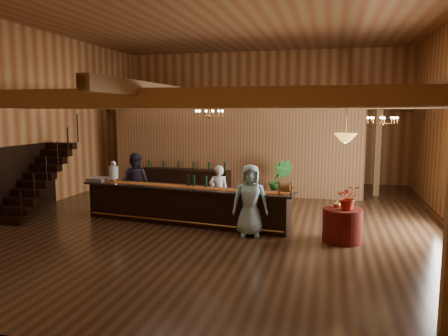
% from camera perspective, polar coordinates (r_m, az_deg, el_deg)
% --- Properties ---
extents(floor, '(14.00, 14.00, 0.00)m').
position_cam_1_polar(floor, '(12.39, -0.10, -6.54)').
color(floor, '#432C19').
rests_on(floor, ground).
extents(ceiling, '(14.00, 14.00, 0.00)m').
position_cam_1_polar(ceiling, '(12.28, -0.11, 19.22)').
color(ceiling, olive).
rests_on(ceiling, wall_back).
extents(wall_back, '(12.00, 0.10, 5.50)m').
position_cam_1_polar(wall_back, '(18.89, 5.04, 6.69)').
color(wall_back, '#B5844A').
rests_on(wall_back, floor).
extents(wall_front, '(12.00, 0.10, 5.50)m').
position_cam_1_polar(wall_front, '(5.50, -17.99, 4.50)').
color(wall_front, '#B5844A').
rests_on(wall_front, floor).
extents(wall_left, '(0.10, 14.00, 5.50)m').
position_cam_1_polar(wall_left, '(14.67, -23.63, 5.87)').
color(wall_left, '#B5844A').
rests_on(wall_left, floor).
extents(beam_grid, '(11.90, 13.90, 0.39)m').
position_cam_1_polar(beam_grid, '(12.52, 0.46, 8.58)').
color(beam_grid, olive).
rests_on(beam_grid, wall_left).
extents(support_posts, '(9.20, 10.20, 3.20)m').
position_cam_1_polar(support_posts, '(11.62, -0.70, 0.55)').
color(support_posts, olive).
rests_on(support_posts, floor).
extents(partition_wall, '(9.00, 0.18, 3.10)m').
position_cam_1_polar(partition_wall, '(15.61, 1.20, 2.14)').
color(partition_wall, '#925837').
rests_on(partition_wall, floor).
extents(window_right_back, '(0.12, 1.05, 1.75)m').
position_cam_1_polar(window_right_back, '(13.11, 27.21, 0.29)').
color(window_right_back, white).
rests_on(window_right_back, wall_right).
extents(staircase, '(1.00, 2.80, 2.00)m').
position_cam_1_polar(staircase, '(13.89, -23.29, -1.42)').
color(staircase, black).
rests_on(staircase, floor).
extents(backroom_boxes, '(4.10, 0.60, 1.10)m').
position_cam_1_polar(backroom_boxes, '(17.63, 3.27, -0.60)').
color(backroom_boxes, black).
rests_on(backroom_boxes, floor).
extents(tasting_bar, '(6.02, 1.54, 1.01)m').
position_cam_1_polar(tasting_bar, '(11.74, -5.19, -4.82)').
color(tasting_bar, black).
rests_on(tasting_bar, floor).
extents(beverage_dispenser, '(0.26, 0.26, 0.60)m').
position_cam_1_polar(beverage_dispenser, '(12.82, -14.23, -0.45)').
color(beverage_dispenser, silver).
rests_on(beverage_dispenser, tasting_bar).
extents(glass_rack_tray, '(0.50, 0.50, 0.10)m').
position_cam_1_polar(glass_rack_tray, '(13.06, -16.13, -1.43)').
color(glass_rack_tray, gray).
rests_on(glass_rack_tray, tasting_bar).
extents(raffle_drum, '(0.34, 0.24, 0.30)m').
position_cam_1_polar(raffle_drum, '(10.64, 8.01, -2.49)').
color(raffle_drum, brown).
rests_on(raffle_drum, tasting_bar).
extents(bar_bottle_0, '(0.07, 0.07, 0.30)m').
position_cam_1_polar(bar_bottle_0, '(11.70, -4.69, -1.67)').
color(bar_bottle_0, black).
rests_on(bar_bottle_0, tasting_bar).
extents(bar_bottle_1, '(0.07, 0.07, 0.30)m').
position_cam_1_polar(bar_bottle_1, '(11.63, -3.98, -1.72)').
color(bar_bottle_1, black).
rests_on(bar_bottle_1, tasting_bar).
extents(bar_bottle_2, '(0.07, 0.07, 0.30)m').
position_cam_1_polar(bar_bottle_2, '(11.48, -2.38, -1.82)').
color(bar_bottle_2, black).
rests_on(bar_bottle_2, tasting_bar).
extents(backbar_shelf, '(3.32, 0.97, 0.92)m').
position_cam_1_polar(backbar_shelf, '(15.83, -4.95, -1.79)').
color(backbar_shelf, black).
rests_on(backbar_shelf, floor).
extents(round_table, '(0.90, 0.90, 0.78)m').
position_cam_1_polar(round_table, '(10.48, 15.20, -7.22)').
color(round_table, '#4A0303').
rests_on(round_table, floor).
extents(chandelier_left, '(0.80, 0.80, 0.41)m').
position_cam_1_polar(chandelier_left, '(12.42, -1.93, 7.19)').
color(chandelier_left, '#A97B33').
rests_on(chandelier_left, beam_grid).
extents(chandelier_right, '(0.80, 0.80, 0.60)m').
position_cam_1_polar(chandelier_right, '(12.80, 19.98, 5.93)').
color(chandelier_right, '#A97B33').
rests_on(chandelier_right, beam_grid).
extents(pendant_lamp, '(0.52, 0.52, 0.90)m').
position_cam_1_polar(pendant_lamp, '(10.17, 15.59, 3.83)').
color(pendant_lamp, '#A97B33').
rests_on(pendant_lamp, beam_grid).
extents(bartender, '(0.63, 0.50, 1.51)m').
position_cam_1_polar(bartender, '(12.17, -0.72, -3.16)').
color(bartender, white).
rests_on(bartender, floor).
extents(staff_second, '(0.90, 0.72, 1.79)m').
position_cam_1_polar(staff_second, '(13.07, -11.51, -1.95)').
color(staff_second, '#1E1D2D').
rests_on(staff_second, floor).
extents(guest, '(0.94, 0.71, 1.74)m').
position_cam_1_polar(guest, '(10.51, 3.44, -4.24)').
color(guest, '#9AD5E9').
rests_on(guest, floor).
extents(floor_plant, '(0.81, 0.67, 1.41)m').
position_cam_1_polar(floor_plant, '(14.65, 7.39, -1.61)').
color(floor_plant, '#266C28').
rests_on(floor_plant, floor).
extents(table_flowers, '(0.57, 0.51, 0.57)m').
position_cam_1_polar(table_flowers, '(10.26, 15.92, -3.72)').
color(table_flowers, '#A31D10').
rests_on(table_flowers, round_table).
extents(table_vase, '(0.15, 0.15, 0.27)m').
position_cam_1_polar(table_vase, '(10.48, 14.54, -4.26)').
color(table_vase, '#A97B33').
rests_on(table_vase, round_table).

